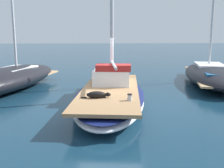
{
  "coord_description": "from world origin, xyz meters",
  "views": [
    {
      "loc": [
        -0.57,
        -9.83,
        2.71
      ],
      "look_at": [
        0.0,
        -1.0,
        1.01
      ],
      "focal_mm": 43.12,
      "sensor_mm": 36.0,
      "label": 1
    }
  ],
  "objects_px": {
    "coiled_rope": "(92,93)",
    "moored_boat_port_side": "(7,78)",
    "moored_boat_starboard_side": "(211,74)",
    "sailboat_main": "(110,97)",
    "deck_winch": "(130,97)",
    "dog_black": "(97,95)"
  },
  "relations": [
    {
      "from": "coiled_rope",
      "to": "moored_boat_starboard_side",
      "type": "height_order",
      "value": "moored_boat_starboard_side"
    },
    {
      "from": "deck_winch",
      "to": "moored_boat_port_side",
      "type": "height_order",
      "value": "moored_boat_port_side"
    },
    {
      "from": "dog_black",
      "to": "moored_boat_port_side",
      "type": "height_order",
      "value": "moored_boat_port_side"
    },
    {
      "from": "coiled_rope",
      "to": "moored_boat_port_side",
      "type": "relative_size",
      "value": 0.04
    },
    {
      "from": "deck_winch",
      "to": "moored_boat_port_side",
      "type": "bearing_deg",
      "value": 136.68
    },
    {
      "from": "moored_boat_port_side",
      "to": "moored_boat_starboard_side",
      "type": "relative_size",
      "value": 0.99
    },
    {
      "from": "coiled_rope",
      "to": "moored_boat_port_side",
      "type": "bearing_deg",
      "value": 135.79
    },
    {
      "from": "sailboat_main",
      "to": "moored_boat_port_side",
      "type": "bearing_deg",
      "value": 147.49
    },
    {
      "from": "deck_winch",
      "to": "coiled_rope",
      "type": "height_order",
      "value": "deck_winch"
    },
    {
      "from": "dog_black",
      "to": "sailboat_main",
      "type": "bearing_deg",
      "value": 71.54
    },
    {
      "from": "sailboat_main",
      "to": "dog_black",
      "type": "relative_size",
      "value": 7.86
    },
    {
      "from": "sailboat_main",
      "to": "moored_boat_starboard_side",
      "type": "xyz_separation_m",
      "value": [
        5.64,
        3.98,
        0.19
      ]
    },
    {
      "from": "sailboat_main",
      "to": "moored_boat_starboard_side",
      "type": "distance_m",
      "value": 6.91
    },
    {
      "from": "moored_boat_starboard_side",
      "to": "coiled_rope",
      "type": "bearing_deg",
      "value": -142.24
    },
    {
      "from": "sailboat_main",
      "to": "deck_winch",
      "type": "height_order",
      "value": "deck_winch"
    },
    {
      "from": "sailboat_main",
      "to": "dog_black",
      "type": "distance_m",
      "value": 1.64
    },
    {
      "from": "dog_black",
      "to": "moored_boat_starboard_side",
      "type": "relative_size",
      "value": 0.11
    },
    {
      "from": "sailboat_main",
      "to": "moored_boat_port_side",
      "type": "xyz_separation_m",
      "value": [
        -4.71,
        3.0,
        0.23
      ]
    },
    {
      "from": "moored_boat_port_side",
      "to": "moored_boat_starboard_side",
      "type": "xyz_separation_m",
      "value": [
        10.35,
        0.98,
        -0.04
      ]
    },
    {
      "from": "dog_black",
      "to": "coiled_rope",
      "type": "height_order",
      "value": "dog_black"
    },
    {
      "from": "sailboat_main",
      "to": "coiled_rope",
      "type": "distance_m",
      "value": 1.19
    },
    {
      "from": "coiled_rope",
      "to": "moored_boat_port_side",
      "type": "height_order",
      "value": "moored_boat_port_side"
    }
  ]
}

